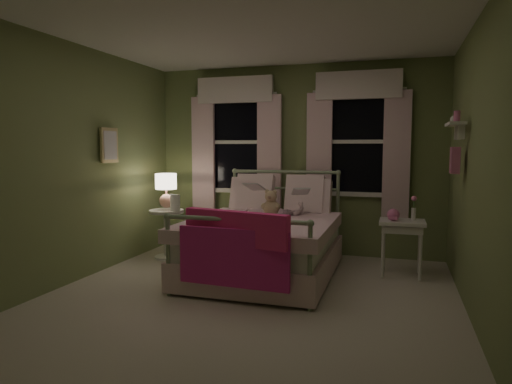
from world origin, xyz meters
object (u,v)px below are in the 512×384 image
(bed, at_px, (265,242))
(nightstand_left, at_px, (167,227))
(table_lamp, at_px, (166,187))
(child_left, at_px, (253,193))
(nightstand_right, at_px, (402,229))
(child_right, at_px, (297,195))
(teddy_bear, at_px, (271,204))

(bed, relative_size, nightstand_left, 3.13)
(bed, distance_m, table_lamp, 1.62)
(nightstand_left, bearing_deg, child_left, 1.83)
(child_left, bearing_deg, nightstand_right, -171.81)
(child_right, bearing_deg, table_lamp, 27.54)
(child_left, distance_m, teddy_bear, 0.34)
(child_left, distance_m, table_lamp, 1.19)
(teddy_bear, relative_size, nightstand_left, 0.49)
(nightstand_left, bearing_deg, child_right, 1.24)
(child_left, height_order, nightstand_right, child_left)
(teddy_bear, height_order, nightstand_left, teddy_bear)
(bed, distance_m, child_left, 0.73)
(nightstand_left, distance_m, table_lamp, 0.54)
(teddy_bear, bearing_deg, nightstand_right, 5.19)
(child_right, bearing_deg, child_left, 26.29)
(bed, height_order, child_left, child_left)
(bed, relative_size, nightstand_right, 3.18)
(child_left, bearing_deg, bed, 132.49)
(child_right, height_order, nightstand_left, child_right)
(table_lamp, distance_m, nightstand_right, 3.01)
(child_left, relative_size, table_lamp, 1.50)
(child_left, xyz_separation_m, nightstand_left, (-1.19, -0.04, -0.49))
(bed, height_order, teddy_bear, bed)
(nightstand_left, xyz_separation_m, table_lamp, (-0.00, -0.00, 0.54))
(bed, xyz_separation_m, child_left, (-0.28, 0.42, 0.53))
(nightstand_left, bearing_deg, bed, -14.61)
(bed, relative_size, teddy_bear, 6.34)
(teddy_bear, distance_m, nightstand_right, 1.53)
(child_left, xyz_separation_m, child_right, (0.56, 0.00, -0.01))
(child_right, bearing_deg, nightstand_right, -154.71)
(nightstand_right, bearing_deg, teddy_bear, -174.81)
(child_right, height_order, nightstand_right, child_right)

